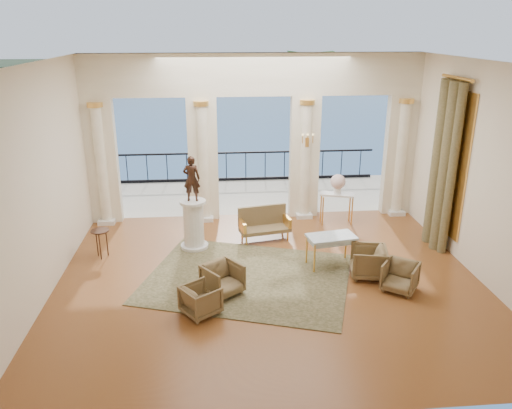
{
  "coord_description": "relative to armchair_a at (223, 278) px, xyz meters",
  "views": [
    {
      "loc": [
        -1.11,
        -9.47,
        5.15
      ],
      "look_at": [
        -0.23,
        0.6,
        1.52
      ],
      "focal_mm": 35.0,
      "sensor_mm": 36.0,
      "label": 1
    }
  ],
  "objects": [
    {
      "name": "console_table",
      "position": [
        3.2,
        3.58,
        0.36
      ],
      "size": [
        0.97,
        0.61,
        0.86
      ],
      "rotation": [
        0.0,
        0.0,
        -0.3
      ],
      "color": "silver",
      "rests_on": "ground"
    },
    {
      "name": "pedestal",
      "position": [
        -0.64,
        2.28,
        0.24
      ],
      "size": [
        0.67,
        0.67,
        1.23
      ],
      "color": "silver",
      "rests_on": "ground"
    },
    {
      "name": "settee",
      "position": [
        1.11,
        2.7,
        0.06
      ],
      "size": [
        1.35,
        0.78,
        0.84
      ],
      "rotation": [
        0.0,
        0.0,
        0.2
      ],
      "color": "#493A1C",
      "rests_on": "ground"
    },
    {
      "name": "statue",
      "position": [
        -0.64,
        2.28,
        1.42
      ],
      "size": [
        0.43,
        0.31,
        1.09
      ],
      "primitive_type": "imported",
      "rotation": [
        0.0,
        0.0,
        3.0
      ],
      "color": "#311F16",
      "rests_on": "pedestal"
    },
    {
      "name": "armchair_d",
      "position": [
        -0.43,
        -0.73,
        -0.03
      ],
      "size": [
        0.84,
        0.85,
        0.64
      ],
      "primitive_type": "imported",
      "rotation": [
        0.0,
        0.0,
        2.2
      ],
      "color": "#493A1C",
      "rests_on": "ground"
    },
    {
      "name": "game_table",
      "position": [
        2.46,
        1.05,
        0.3
      ],
      "size": [
        1.15,
        0.76,
        0.73
      ],
      "rotation": [
        0.0,
        0.0,
        0.17
      ],
      "color": "#9FB3C3",
      "rests_on": "ground"
    },
    {
      "name": "armchair_b",
      "position": [
        3.63,
        -0.18,
        -0.02
      ],
      "size": [
        0.89,
        0.88,
        0.67
      ],
      "primitive_type": "imported",
      "rotation": [
        0.0,
        0.0,
        -0.63
      ],
      "color": "#493A1C",
      "rests_on": "ground"
    },
    {
      "name": "arcade",
      "position": [
        1.0,
        4.29,
        2.23
      ],
      "size": [
        9.0,
        0.56,
        4.5
      ],
      "color": "beige",
      "rests_on": "ground"
    },
    {
      "name": "window_frame",
      "position": [
        5.47,
        1.97,
        1.75
      ],
      "size": [
        0.04,
        1.6,
        3.4
      ],
      "primitive_type": "cube",
      "color": "#E9AD4D",
      "rests_on": "room_walls"
    },
    {
      "name": "wall_sconce",
      "position": [
        2.4,
        3.98,
        1.87
      ],
      "size": [
        0.3,
        0.11,
        0.33
      ],
      "color": "#E9AD4D",
      "rests_on": "arcade"
    },
    {
      "name": "balustrade",
      "position": [
        1.0,
        7.87,
        0.06
      ],
      "size": [
        9.0,
        0.06,
        1.03
      ],
      "color": "black",
      "rests_on": "terrace"
    },
    {
      "name": "armchair_a",
      "position": [
        0.0,
        0.0,
        0.0
      ],
      "size": [
        0.93,
        0.92,
        0.71
      ],
      "primitive_type": "imported",
      "rotation": [
        0.0,
        0.0,
        0.64
      ],
      "color": "#493A1C",
      "rests_on": "ground"
    },
    {
      "name": "palm_tree",
      "position": [
        3.0,
        7.07,
        3.74
      ],
      "size": [
        2.0,
        2.0,
        4.5
      ],
      "color": "#4C3823",
      "rests_on": "terrace"
    },
    {
      "name": "armchair_c",
      "position": [
        3.16,
        0.47,
        0.02
      ],
      "size": [
        0.82,
        0.85,
        0.75
      ],
      "primitive_type": "imported",
      "rotation": [
        0.0,
        0.0,
        -1.78
      ],
      "color": "#493A1C",
      "rests_on": "ground"
    },
    {
      "name": "urn",
      "position": [
        3.2,
        3.58,
        0.82
      ],
      "size": [
        0.4,
        0.4,
        0.54
      ],
      "color": "white",
      "rests_on": "console_table"
    },
    {
      "name": "sea",
      "position": [
        1.0,
        60.47,
        -6.35
      ],
      "size": [
        160.0,
        160.0,
        0.0
      ],
      "primitive_type": "plane",
      "color": "#255F92",
      "rests_on": "ground"
    },
    {
      "name": "rug",
      "position": [
        0.55,
        0.6,
        -0.34
      ],
      "size": [
        5.05,
        4.45,
        0.02
      ],
      "primitive_type": "cube",
      "rotation": [
        0.0,
        0.0,
        -0.32
      ],
      "color": "#292F16",
      "rests_on": "ground"
    },
    {
      "name": "terrace",
      "position": [
        1.0,
        6.27,
        -0.4
      ],
      "size": [
        10.0,
        3.6,
        0.1
      ],
      "primitive_type": "cube",
      "color": "#BBAD9A",
      "rests_on": "ground"
    },
    {
      "name": "curtain",
      "position": [
        5.29,
        1.97,
        1.67
      ],
      "size": [
        0.33,
        1.4,
        4.09
      ],
      "color": "brown",
      "rests_on": "ground"
    },
    {
      "name": "headland",
      "position": [
        -29.0,
        70.47,
        -3.35
      ],
      "size": [
        22.0,
        18.0,
        6.0
      ],
      "primitive_type": "cube",
      "color": "black",
      "rests_on": "sea"
    },
    {
      "name": "room_walls",
      "position": [
        1.0,
        -0.65,
        2.53
      ],
      "size": [
        9.0,
        9.0,
        9.0
      ],
      "color": "white",
      "rests_on": "ground"
    },
    {
      "name": "side_table",
      "position": [
        -2.79,
        1.95,
        0.23
      ],
      "size": [
        0.42,
        0.42,
        0.68
      ],
      "color": "black",
      "rests_on": "ground"
    },
    {
      "name": "floor",
      "position": [
        1.0,
        0.47,
        -0.35
      ],
      "size": [
        9.0,
        9.0,
        0.0
      ],
      "primitive_type": "plane",
      "color": "#52260F",
      "rests_on": "ground"
    }
  ]
}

